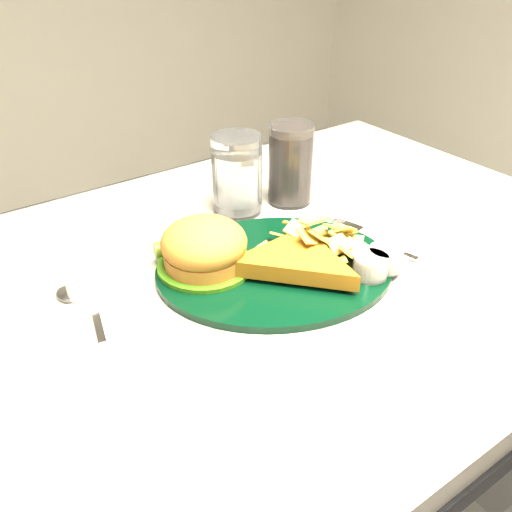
{
  "coord_description": "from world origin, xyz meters",
  "views": [
    {
      "loc": [
        -0.42,
        -0.57,
        1.21
      ],
      "look_at": [
        -0.03,
        -0.04,
        0.8
      ],
      "focal_mm": 40.0,
      "sensor_mm": 36.0,
      "label": 1
    }
  ],
  "objects_px": {
    "table": "(258,440)",
    "cola_glass": "(290,164)",
    "water_glass": "(237,175)",
    "dinner_plate": "(276,248)",
    "fork_napkin": "(380,244)"
  },
  "relations": [
    {
      "from": "water_glass",
      "to": "cola_glass",
      "type": "relative_size",
      "value": 0.96
    },
    {
      "from": "table",
      "to": "fork_napkin",
      "type": "height_order",
      "value": "fork_napkin"
    },
    {
      "from": "dinner_plate",
      "to": "water_glass",
      "type": "relative_size",
      "value": 2.56
    },
    {
      "from": "table",
      "to": "fork_napkin",
      "type": "bearing_deg",
      "value": -18.08
    },
    {
      "from": "water_glass",
      "to": "cola_glass",
      "type": "distance_m",
      "value": 0.1
    },
    {
      "from": "dinner_plate",
      "to": "cola_glass",
      "type": "bearing_deg",
      "value": 69.59
    },
    {
      "from": "cola_glass",
      "to": "water_glass",
      "type": "bearing_deg",
      "value": 166.02
    },
    {
      "from": "table",
      "to": "fork_napkin",
      "type": "relative_size",
      "value": 7.96
    },
    {
      "from": "dinner_plate",
      "to": "cola_glass",
      "type": "xyz_separation_m",
      "value": [
        0.16,
        0.17,
        0.03
      ]
    },
    {
      "from": "table",
      "to": "fork_napkin",
      "type": "xyz_separation_m",
      "value": [
        0.19,
        -0.06,
        0.38
      ]
    },
    {
      "from": "cola_glass",
      "to": "dinner_plate",
      "type": "bearing_deg",
      "value": -133.82
    },
    {
      "from": "table",
      "to": "water_glass",
      "type": "distance_m",
      "value": 0.48
    },
    {
      "from": "fork_napkin",
      "to": "table",
      "type": "bearing_deg",
      "value": 148.01
    },
    {
      "from": "table",
      "to": "cola_glass",
      "type": "distance_m",
      "value": 0.5
    },
    {
      "from": "water_glass",
      "to": "cola_glass",
      "type": "bearing_deg",
      "value": -13.98
    }
  ]
}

